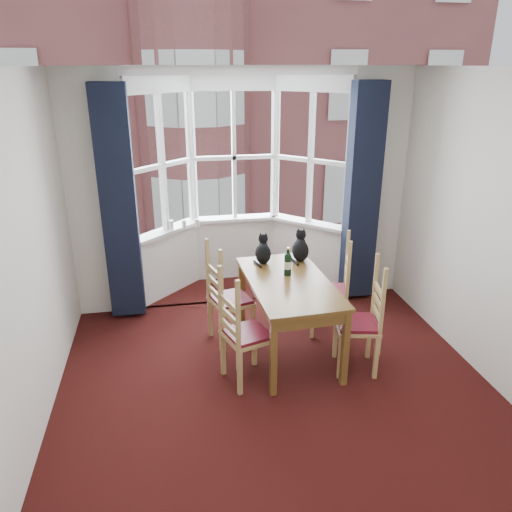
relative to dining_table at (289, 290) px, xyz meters
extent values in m
plane|color=black|center=(-0.25, -0.95, -0.70)|extent=(4.50, 4.50, 0.00)
plane|color=white|center=(-0.25, -0.95, 2.10)|extent=(4.50, 4.50, 0.00)
plane|color=silver|center=(-2.25, -0.95, 0.70)|extent=(0.00, 4.50, 4.50)
plane|color=silver|center=(-0.25, -3.20, 0.70)|extent=(4.00, 0.00, 4.00)
cube|color=silver|center=(-1.90, 1.30, 0.70)|extent=(0.70, 0.12, 2.80)
cube|color=silver|center=(1.40, 1.30, 0.70)|extent=(0.70, 0.12, 2.80)
cube|color=black|center=(-1.67, 1.12, 0.65)|extent=(0.38, 0.22, 2.60)
cube|color=black|center=(1.17, 1.12, 0.65)|extent=(0.38, 0.22, 2.60)
cube|color=brown|center=(0.00, 0.00, 0.08)|extent=(0.86, 1.50, 0.04)
cube|color=brown|center=(-0.30, -0.70, -0.32)|extent=(0.06, 0.06, 0.76)
cube|color=brown|center=(-0.38, 0.66, -0.32)|extent=(0.06, 0.06, 0.76)
cube|color=brown|center=(0.38, -0.66, -0.32)|extent=(0.06, 0.06, 0.76)
cube|color=brown|center=(0.30, 0.70, -0.32)|extent=(0.06, 0.06, 0.76)
cube|color=tan|center=(-0.49, -0.42, -0.22)|extent=(0.51, 0.52, 0.06)
cube|color=maroon|center=(-0.49, -0.42, -0.21)|extent=(0.46, 0.47, 0.03)
cube|color=tan|center=(-0.54, 0.33, -0.22)|extent=(0.50, 0.51, 0.06)
cube|color=maroon|center=(-0.54, 0.33, -0.21)|extent=(0.45, 0.46, 0.03)
cube|color=tan|center=(0.58, -0.42, -0.22)|extent=(0.48, 0.49, 0.06)
cube|color=maroon|center=(0.58, -0.42, -0.21)|extent=(0.43, 0.45, 0.03)
cube|color=tan|center=(0.54, 0.33, -0.22)|extent=(0.51, 0.52, 0.06)
cube|color=maroon|center=(0.54, 0.33, -0.21)|extent=(0.46, 0.47, 0.03)
ellipsoid|color=black|center=(-0.16, 0.52, 0.20)|extent=(0.21, 0.25, 0.22)
sphere|color=black|center=(-0.15, 0.59, 0.34)|extent=(0.12, 0.12, 0.10)
cone|color=black|center=(-0.18, 0.60, 0.39)|extent=(0.04, 0.04, 0.05)
cone|color=black|center=(-0.12, 0.59, 0.39)|extent=(0.04, 0.04, 0.05)
ellipsoid|color=black|center=(0.25, 0.52, 0.21)|extent=(0.24, 0.28, 0.24)
sphere|color=black|center=(0.27, 0.60, 0.36)|extent=(0.14, 0.14, 0.11)
cone|color=black|center=(0.24, 0.61, 0.42)|extent=(0.05, 0.05, 0.05)
cone|color=black|center=(0.30, 0.59, 0.42)|extent=(0.05, 0.05, 0.05)
cylinder|color=black|center=(0.02, 0.14, 0.20)|extent=(0.07, 0.07, 0.21)
sphere|color=black|center=(0.02, 0.14, 0.30)|extent=(0.07, 0.07, 0.07)
cylinder|color=black|center=(0.02, 0.14, 0.35)|extent=(0.03, 0.03, 0.09)
cylinder|color=gold|center=(0.02, 0.14, 0.39)|extent=(0.03, 0.03, 0.02)
cylinder|color=silver|center=(0.02, 0.14, 0.21)|extent=(0.08, 0.08, 0.08)
cylinder|color=white|center=(-1.11, 1.65, 0.23)|extent=(0.06, 0.06, 0.12)
cylinder|color=white|center=(-0.95, 1.68, 0.22)|extent=(0.06, 0.06, 0.11)
cylinder|color=white|center=(-0.79, 1.70, 0.22)|extent=(0.05, 0.05, 0.10)
plane|color=#333335|center=(-0.25, 31.30, -6.70)|extent=(80.00, 80.00, 0.00)
cube|color=#934C4B|center=(-0.25, 13.30, 0.30)|extent=(18.00, 6.00, 14.00)
cylinder|color=#934C4B|center=(-0.25, 10.30, 0.30)|extent=(3.20, 3.20, 14.00)
camera|label=1|loc=(-1.14, -4.40, 2.12)|focal=35.00mm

